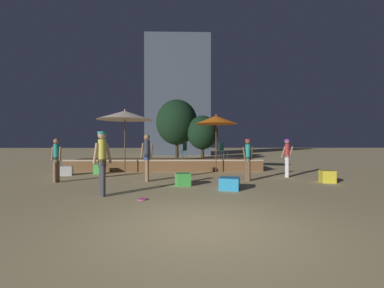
% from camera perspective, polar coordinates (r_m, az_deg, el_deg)
% --- Properties ---
extents(ground_plane, '(120.00, 120.00, 0.00)m').
position_cam_1_polar(ground_plane, '(5.01, 2.05, -17.91)').
color(ground_plane, tan).
extents(wooden_deck, '(10.52, 2.82, 0.63)m').
position_cam_1_polar(wooden_deck, '(14.95, -5.81, -4.48)').
color(wooden_deck, brown).
rests_on(wooden_deck, ground).
extents(patio_umbrella_0, '(2.75, 2.75, 3.21)m').
position_cam_1_polar(patio_umbrella_0, '(13.32, -14.72, 6.18)').
color(patio_umbrella_0, brown).
rests_on(patio_umbrella_0, ground).
extents(patio_umbrella_1, '(2.19, 2.19, 2.98)m').
position_cam_1_polar(patio_umbrella_1, '(13.14, 5.37, 5.34)').
color(patio_umbrella_1, brown).
rests_on(patio_umbrella_1, ground).
extents(cube_seat_0, '(0.60, 0.60, 0.45)m').
position_cam_1_polar(cube_seat_0, '(9.32, -2.06, -7.86)').
color(cube_seat_0, '#4CC651').
rests_on(cube_seat_0, ground).
extents(cube_seat_1, '(0.78, 0.78, 0.40)m').
position_cam_1_polar(cube_seat_1, '(8.67, 8.34, -8.67)').
color(cube_seat_1, '#2D9EDB').
rests_on(cube_seat_1, ground).
extents(cube_seat_2, '(0.46, 0.46, 0.47)m').
position_cam_1_polar(cube_seat_2, '(13.49, -19.84, -5.24)').
color(cube_seat_2, '#4CC651').
rests_on(cube_seat_2, ground).
extents(cube_seat_3, '(0.64, 0.64, 0.44)m').
position_cam_1_polar(cube_seat_3, '(13.47, -26.11, -5.33)').
color(cube_seat_3, white).
rests_on(cube_seat_3, ground).
extents(cube_seat_4, '(0.57, 0.57, 0.46)m').
position_cam_1_polar(cube_seat_4, '(11.31, 27.86, -6.40)').
color(cube_seat_4, yellow).
rests_on(cube_seat_4, ground).
extents(person_0, '(0.50, 0.37, 1.89)m').
position_cam_1_polar(person_0, '(7.88, -19.33, -3.03)').
color(person_0, '#3F3F47').
rests_on(person_0, ground).
extents(person_1, '(0.56, 0.29, 1.69)m').
position_cam_1_polar(person_1, '(12.19, 20.38, -2.50)').
color(person_1, white).
rests_on(person_1, ground).
extents(person_2, '(0.46, 0.29, 1.70)m').
position_cam_1_polar(person_2, '(11.29, -27.91, -2.90)').
color(person_2, '#997051').
rests_on(person_2, ground).
extents(person_3, '(0.51, 0.31, 1.88)m').
position_cam_1_polar(person_3, '(10.39, -9.97, -2.42)').
color(person_3, '#997051').
rests_on(person_3, ground).
extents(person_4, '(0.49, 0.29, 1.69)m').
position_cam_1_polar(person_4, '(10.60, 12.31, -2.94)').
color(person_4, brown).
rests_on(person_4, ground).
extents(bistro_chair_0, '(0.48, 0.48, 0.90)m').
position_cam_1_polar(bistro_chair_0, '(14.65, -1.85, -1.05)').
color(bistro_chair_0, '#1E4C47').
rests_on(bistro_chair_0, wooden_deck).
extents(bistro_chair_1, '(0.48, 0.48, 0.90)m').
position_cam_1_polar(bistro_chair_1, '(14.33, 6.80, -1.09)').
color(bistro_chair_1, '#1E4C47').
rests_on(bistro_chair_1, wooden_deck).
extents(bistro_chair_2, '(0.44, 0.45, 0.90)m').
position_cam_1_polar(bistro_chair_2, '(15.57, 5.98, -0.96)').
color(bistro_chair_2, '#2D3338').
rests_on(bistro_chair_2, wooden_deck).
extents(frisbee_disc, '(0.25, 0.25, 0.03)m').
position_cam_1_polar(frisbee_disc, '(7.25, -10.99, -11.95)').
color(frisbee_disc, '#E54C99').
rests_on(frisbee_disc, ground).
extents(background_tree_0, '(3.49, 3.49, 5.15)m').
position_cam_1_polar(background_tree_0, '(21.86, -3.39, 4.82)').
color(background_tree_0, '#3D2B1C').
rests_on(background_tree_0, ground).
extents(background_tree_1, '(2.50, 2.50, 3.70)m').
position_cam_1_polar(background_tree_1, '(20.89, 2.35, 2.54)').
color(background_tree_1, '#3D2B1C').
rests_on(background_tree_1, ground).
extents(distant_building, '(7.60, 3.82, 14.08)m').
position_cam_1_polar(distant_building, '(31.68, -3.10, 10.45)').
color(distant_building, '#4C5666').
rests_on(distant_building, ground).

